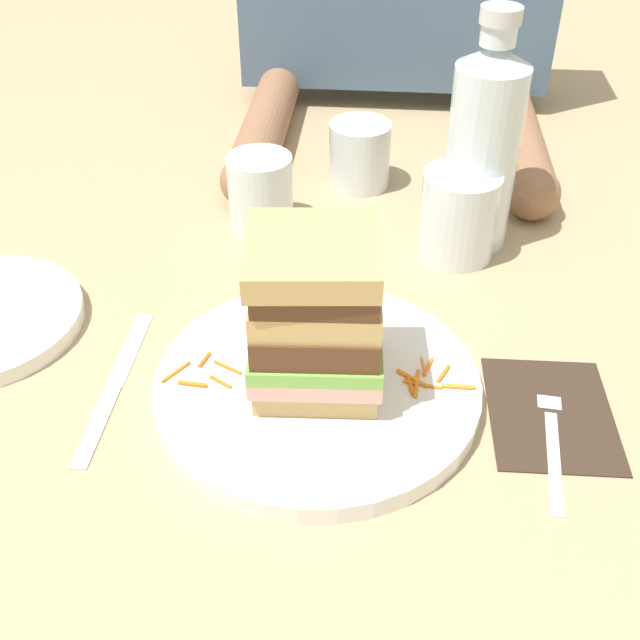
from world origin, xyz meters
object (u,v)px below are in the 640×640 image
Objects in this scene: napkin_dark at (551,413)px; knife at (113,387)px; sandwich at (316,315)px; juice_glass at (458,219)px; fork at (553,429)px; empty_tumbler_1 at (359,155)px; empty_tumbler_0 at (261,192)px; water_bottle at (483,146)px; main_plate at (317,386)px.

knife is at bearing -179.63° from napkin_dark.
sandwich is 0.22m from napkin_dark.
fork is at bearing -75.77° from juice_glass.
empty_tumbler_0 is at bearing -134.23° from empty_tumbler_1.
water_bottle is (0.02, 0.03, 0.07)m from juice_glass.
water_bottle reaches higher than fork.
juice_glass is (0.13, 0.24, 0.03)m from main_plate.
sandwich is 1.67× the size of empty_tumbler_0.
empty_tumbler_1 is at bearing 113.29° from fork.
juice_glass is 0.19m from empty_tumbler_1.
sandwich is 1.76× the size of empty_tumbler_1.
napkin_dark is 0.30m from water_bottle.
napkin_dark is at bearing -44.82° from empty_tumbler_0.
sandwich is 0.39m from empty_tumbler_1.
main_plate reaches higher than fork.
sandwich reaches higher than napkin_dark.
water_bottle reaches higher than empty_tumbler_1.
empty_tumbler_0 is at bearing 135.18° from napkin_dark.
fork is at bearing -8.38° from sandwich.
main_plate is 0.20m from fork.
main_plate is 0.08m from sandwich.
water_bottle reaches higher than knife.
empty_tumbler_1 is (0.02, 0.39, 0.03)m from main_plate.
juice_glass is (0.13, 0.24, -0.04)m from sandwich.
juice_glass reaches higher than fork.
knife is at bearing 176.99° from fork.
fork is 0.46m from empty_tumbler_1.
knife is 0.79× the size of water_bottle.
water_bottle is (-0.05, 0.30, 0.11)m from fork.
knife is (-0.18, -0.01, -0.01)m from main_plate.
juice_glass is (-0.07, 0.27, 0.04)m from fork.
sandwich is at bearing -118.64° from juice_glass.
fork is (-0.00, -0.02, 0.00)m from napkin_dark.
napkin_dark is at bearing 0.37° from knife.
empty_tumbler_1 is at bearing 114.70° from napkin_dark.
water_bottle is 0.25m from empty_tumbler_0.
juice_glass reaches higher than main_plate.
water_bottle reaches higher than napkin_dark.
knife is at bearing -177.00° from sandwich.
main_plate is 0.30m from empty_tumbler_0.
sandwich reaches higher than empty_tumbler_1.
knife is at bearing -176.81° from main_plate.
napkin_dark is 1.68× the size of empty_tumbler_1.
empty_tumbler_1 is (0.02, 0.39, -0.05)m from sandwich.
juice_glass is 1.19× the size of empty_tumbler_1.
juice_glass is at bearing 104.23° from fork.
fork is 1.74× the size of juice_glass.
napkin_dark is (0.20, -0.01, -0.08)m from sandwich.
empty_tumbler_0 is at bearing 107.80° from main_plate.
empty_tumbler_0 reaches higher than fork.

